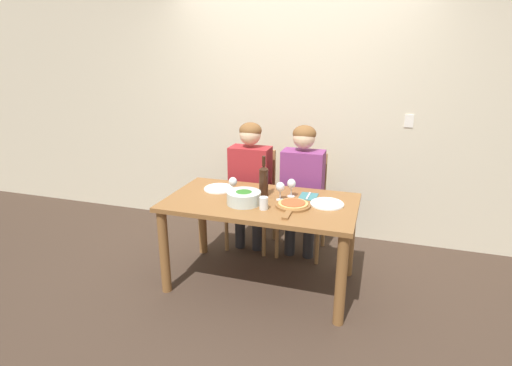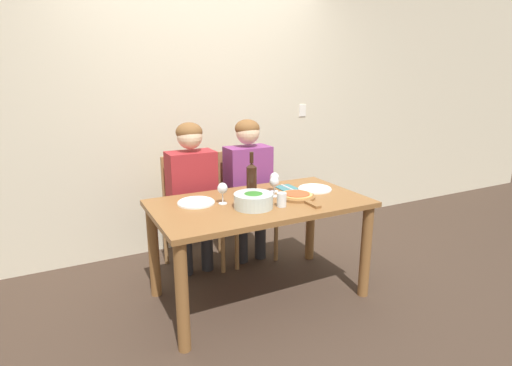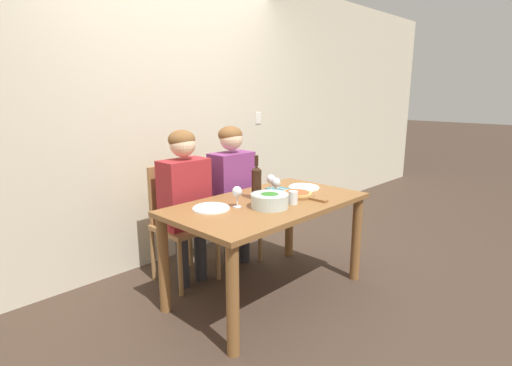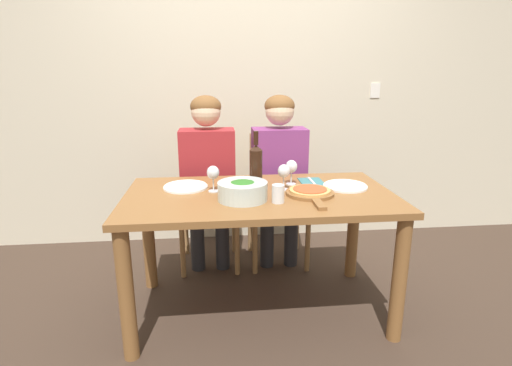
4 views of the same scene
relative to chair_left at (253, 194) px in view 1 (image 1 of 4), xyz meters
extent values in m
plane|color=#3D2D23|center=(0.30, -0.72, -0.52)|extent=(40.00, 40.00, 0.00)
cube|color=beige|center=(0.30, 0.46, 0.83)|extent=(10.00, 0.05, 2.70)
cube|color=white|center=(1.40, 0.43, 0.73)|extent=(0.08, 0.01, 0.12)
cube|color=brown|center=(0.30, -0.72, 0.20)|extent=(1.50, 0.83, 0.04)
cylinder|color=brown|center=(-0.40, -1.07, -0.17)|extent=(0.08, 0.08, 0.70)
cylinder|color=brown|center=(0.99, -1.07, -0.17)|extent=(0.08, 0.08, 0.70)
cylinder|color=brown|center=(-0.40, -0.37, -0.17)|extent=(0.08, 0.08, 0.70)
cylinder|color=brown|center=(0.99, -0.37, -0.17)|extent=(0.08, 0.08, 0.70)
cube|color=#9E7042|center=(0.00, -0.07, -0.06)|extent=(0.42, 0.42, 0.04)
cube|color=#9E7042|center=(0.00, 0.12, 0.20)|extent=(0.38, 0.03, 0.47)
cylinder|color=#9E7042|center=(-0.19, -0.26, -0.30)|extent=(0.04, 0.04, 0.44)
cylinder|color=#9E7042|center=(0.19, -0.26, -0.30)|extent=(0.04, 0.04, 0.44)
cylinder|color=#9E7042|center=(-0.19, 0.12, -0.30)|extent=(0.04, 0.04, 0.44)
cylinder|color=#9E7042|center=(0.19, 0.12, -0.30)|extent=(0.04, 0.04, 0.44)
cube|color=#9E7042|center=(0.51, -0.07, -0.06)|extent=(0.42, 0.42, 0.04)
cube|color=#9E7042|center=(0.51, 0.12, 0.20)|extent=(0.38, 0.03, 0.47)
cylinder|color=#9E7042|center=(0.32, -0.26, -0.30)|extent=(0.04, 0.04, 0.44)
cylinder|color=#9E7042|center=(0.70, -0.26, -0.30)|extent=(0.04, 0.04, 0.44)
cylinder|color=#9E7042|center=(0.32, 0.12, -0.30)|extent=(0.04, 0.04, 0.44)
cylinder|color=#9E7042|center=(0.70, 0.12, -0.30)|extent=(0.04, 0.04, 0.44)
cylinder|color=#28282D|center=(-0.09, -0.15, -0.28)|extent=(0.10, 0.10, 0.48)
cylinder|color=#28282D|center=(0.09, -0.15, -0.28)|extent=(0.10, 0.10, 0.48)
cube|color=maroon|center=(0.00, -0.09, 0.23)|extent=(0.38, 0.22, 0.54)
cylinder|color=maroon|center=(-0.20, -0.34, 0.08)|extent=(0.07, 0.31, 0.14)
cylinder|color=maroon|center=(0.20, -0.34, 0.08)|extent=(0.07, 0.31, 0.14)
sphere|color=beige|center=(0.00, -0.09, 0.62)|extent=(0.20, 0.20, 0.20)
ellipsoid|color=brown|center=(0.00, -0.08, 0.65)|extent=(0.21, 0.21, 0.15)
cylinder|color=#28282D|center=(0.42, -0.15, -0.28)|extent=(0.10, 0.10, 0.48)
cylinder|color=#28282D|center=(0.60, -0.15, -0.28)|extent=(0.10, 0.10, 0.48)
cube|color=#7A3370|center=(0.51, -0.09, 0.23)|extent=(0.38, 0.22, 0.54)
cylinder|color=#7A3370|center=(0.31, -0.34, 0.08)|extent=(0.07, 0.31, 0.14)
cylinder|color=#7A3370|center=(0.71, -0.34, 0.08)|extent=(0.07, 0.31, 0.14)
sphere|color=beige|center=(0.51, -0.09, 0.62)|extent=(0.20, 0.20, 0.20)
ellipsoid|color=brown|center=(0.51, -0.08, 0.65)|extent=(0.21, 0.21, 0.15)
cylinder|color=black|center=(0.29, -0.61, 0.33)|extent=(0.07, 0.07, 0.22)
cone|color=black|center=(0.29, -0.61, 0.46)|extent=(0.07, 0.07, 0.03)
cylinder|color=black|center=(0.29, -0.61, 0.52)|extent=(0.03, 0.03, 0.08)
cylinder|color=silver|center=(0.19, -0.83, 0.27)|extent=(0.27, 0.27, 0.10)
ellipsoid|color=#2D6B23|center=(0.19, -0.83, 0.27)|extent=(0.22, 0.22, 0.11)
cylinder|color=white|center=(-0.12, -0.57, 0.23)|extent=(0.26, 0.26, 0.01)
torus|color=white|center=(-0.12, -0.57, 0.23)|extent=(0.25, 0.25, 0.02)
cylinder|color=white|center=(0.81, -0.66, 0.23)|extent=(0.26, 0.26, 0.01)
torus|color=white|center=(0.81, -0.66, 0.23)|extent=(0.25, 0.25, 0.02)
cylinder|color=brown|center=(0.57, -0.78, 0.23)|extent=(0.27, 0.27, 0.02)
cube|color=brown|center=(0.57, -0.98, 0.23)|extent=(0.04, 0.14, 0.02)
cylinder|color=tan|center=(0.57, -0.78, 0.25)|extent=(0.23, 0.23, 0.01)
cylinder|color=#AD4C28|center=(0.57, -0.78, 0.25)|extent=(0.19, 0.19, 0.01)
cylinder|color=silver|center=(0.04, -0.66, 0.22)|extent=(0.06, 0.06, 0.01)
cylinder|color=silver|center=(0.04, -0.66, 0.26)|extent=(0.01, 0.01, 0.07)
ellipsoid|color=silver|center=(0.04, -0.66, 0.33)|extent=(0.07, 0.07, 0.08)
ellipsoid|color=maroon|center=(0.04, -0.66, 0.32)|extent=(0.06, 0.06, 0.03)
cylinder|color=silver|center=(0.51, -0.56, 0.22)|extent=(0.06, 0.06, 0.01)
cylinder|color=silver|center=(0.51, -0.56, 0.26)|extent=(0.01, 0.01, 0.07)
ellipsoid|color=silver|center=(0.51, -0.56, 0.33)|extent=(0.07, 0.07, 0.08)
ellipsoid|color=maroon|center=(0.51, -0.56, 0.32)|extent=(0.06, 0.06, 0.03)
cylinder|color=silver|center=(0.44, -0.67, 0.22)|extent=(0.06, 0.06, 0.01)
cylinder|color=silver|center=(0.44, -0.67, 0.26)|extent=(0.01, 0.01, 0.07)
ellipsoid|color=silver|center=(0.44, -0.67, 0.33)|extent=(0.07, 0.07, 0.08)
ellipsoid|color=maroon|center=(0.44, -0.67, 0.32)|extent=(0.06, 0.06, 0.03)
cylinder|color=silver|center=(0.37, -0.89, 0.27)|extent=(0.07, 0.07, 0.10)
cube|color=#387075|center=(0.64, -0.52, 0.22)|extent=(0.14, 0.18, 0.01)
cube|color=silver|center=(0.64, -0.52, 0.23)|extent=(0.01, 0.17, 0.01)
camera|label=1|loc=(1.16, -3.56, 1.33)|focal=28.00mm
camera|label=2|loc=(-0.95, -3.11, 1.07)|focal=28.00mm
camera|label=3|loc=(-1.81, -2.63, 1.01)|focal=28.00mm
camera|label=4|loc=(0.05, -2.85, 0.88)|focal=28.00mm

